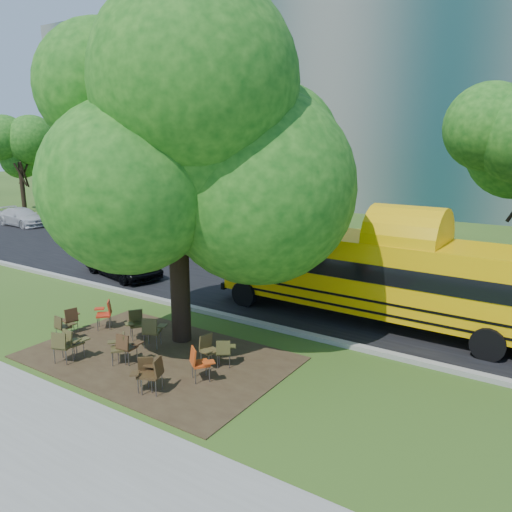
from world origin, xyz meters
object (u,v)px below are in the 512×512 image
Objects in this scene: chair_6 at (154,371)px; chair_9 at (105,312)px; chair_0 at (62,325)px; bg_car_silver at (112,232)px; chair_7 at (199,361)px; chair_4 at (127,345)px; bg_car_red at (197,238)px; chair_11 at (152,329)px; black_car at (122,259)px; chair_5 at (144,371)px; pedestrian_b at (88,213)px; chair_1 at (73,341)px; chair_3 at (120,345)px; main_tree at (175,148)px; school_bus at (401,277)px; chair_8 at (71,318)px; chair_12 at (208,348)px; chair_13 at (224,350)px; pedestrian_a at (96,214)px; chair_10 at (136,322)px; chair_2 at (63,344)px; bg_car_white at (22,217)px.

chair_9 reaches higher than chair_6.
bg_car_silver reaches higher than chair_0.
chair_0 is 4.97m from chair_7.
bg_car_red is (-7.44, 11.71, 0.13)m from chair_4.
chair_4 is 0.98× the size of chair_7.
black_car is at bearing 118.30° from chair_11.
bg_car_silver is at bearing -77.00° from chair_5.
chair_5 is 4.42m from chair_9.
chair_6 is 0.51× the size of pedestrian_b.
chair_1 is 1.04× the size of chair_3.
school_bus is at bearing 43.00° from main_tree.
chair_8 reaches higher than chair_0.
chair_12 is at bearing -28.36° from main_tree.
black_car is at bearing 31.78° from chair_6.
chair_13 is at bearing 124.41° from chair_7.
chair_4 is at bearing -147.37° from bg_car_red.
chair_0 is at bearing -136.98° from chair_8.
pedestrian_b is (-11.00, 1.72, 0.21)m from bg_car_red.
chair_9 is at bearing -111.41° from pedestrian_a.
chair_1 is at bearing -128.54° from black_car.
chair_4 is at bearing 73.43° from chair_10.
chair_2 is at bearing -154.93° from chair_4.
chair_0 is 4.74m from chair_12.
chair_8 is at bearing -142.49° from school_bus.
pedestrian_a is at bearing 67.71° from pedestrian_b.
chair_13 is 23.00m from pedestrian_a.
main_tree is 10.00× the size of chair_9.
bg_car_white is at bearing 92.75° from bg_car_red.
main_tree is at bearing -50.31° from chair_8.
school_bus reaches higher than chair_2.
pedestrian_a is (4.96, 2.19, 0.35)m from bg_car_white.
chair_10 is at bearing -109.08° from pedestrian_a.
chair_3 is at bearing -61.65° from chair_5.
chair_3 is 0.20× the size of bg_car_white.
main_tree reaches higher than school_bus.
chair_0 is at bearing 157.00° from chair_1.
chair_1 reaches higher than chair_0.
chair_2 is at bearing -46.05° from chair_12.
chair_8 is 20.10m from pedestrian_b.
chair_8 is at bearing -159.48° from bg_car_silver.
chair_12 is (2.04, 1.11, 0.02)m from chair_3.
chair_7 is at bearing 16.54° from chair_1.
chair_1 is at bearing -117.22° from bg_car_white.
pedestrian_a is (-22.44, 6.63, -0.64)m from school_bus.
bg_car_red is (-7.57, 9.72, -4.87)m from main_tree.
chair_10 is at bearing 142.94° from chair_13.
chair_1 is 0.97× the size of chair_6.
chair_10 is 0.93× the size of chair_11.
chair_13 is at bearing -35.62° from chair_6.
black_car reaches higher than chair_1.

